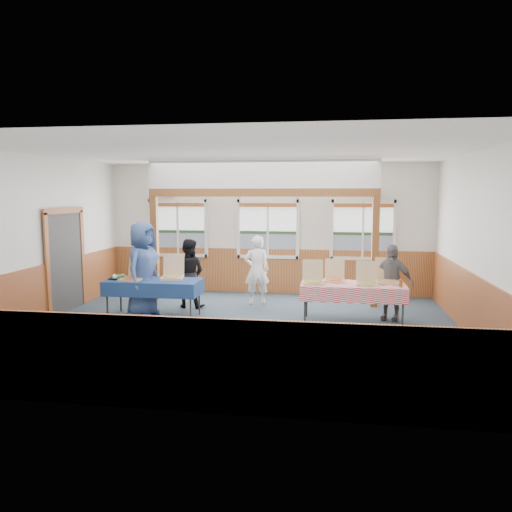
{
  "coord_description": "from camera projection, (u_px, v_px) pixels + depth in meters",
  "views": [
    {
      "loc": [
        1.55,
        -8.73,
        2.47
      ],
      "look_at": [
        0.08,
        1.0,
        1.23
      ],
      "focal_mm": 35.0,
      "sensor_mm": 36.0,
      "label": 1
    }
  ],
  "objects": [
    {
      "name": "wall_back",
      "position": [
        268.0,
        229.0,
        12.34
      ],
      "size": [
        8.0,
        0.0,
        8.0
      ],
      "primitive_type": "plane",
      "rotation": [
        1.57,
        0.0,
        0.0
      ],
      "color": "silver",
      "rests_on": "floor"
    },
    {
      "name": "pizza_box_e",
      "position": [
        367.0,
        281.0,
        9.41
      ],
      "size": [
        0.39,
        0.48,
        0.43
      ],
      "rotation": [
        0.0,
        0.0,
        0.0
      ],
      "color": "tan",
      "rests_on": "table_right"
    },
    {
      "name": "cased_opening",
      "position": [
        65.0,
        262.0,
        10.45
      ],
      "size": [
        0.06,
        1.3,
        2.1
      ],
      "primitive_type": "cube",
      "color": "#303030",
      "rests_on": "wall_left"
    },
    {
      "name": "post_right",
      "position": [
        375.0,
        252.0,
        10.84
      ],
      "size": [
        0.15,
        0.15,
        2.4
      ],
      "primitive_type": "cube",
      "color": "brown",
      "rests_on": "floor"
    },
    {
      "name": "woman_white",
      "position": [
        257.0,
        270.0,
        11.1
      ],
      "size": [
        0.65,
        0.52,
        1.55
      ],
      "primitive_type": "imported",
      "rotation": [
        0.0,
        0.0,
        3.45
      ],
      "color": "white",
      "rests_on": "floor"
    },
    {
      "name": "drink_glass",
      "position": [
        401.0,
        283.0,
        9.15
      ],
      "size": [
        0.07,
        0.07,
        0.15
      ],
      "primitive_type": "cylinder",
      "color": "brown",
      "rests_on": "table_right"
    },
    {
      "name": "floor",
      "position": [
        244.0,
        330.0,
        9.1
      ],
      "size": [
        8.0,
        8.0,
        0.0
      ],
      "primitive_type": "plane",
      "color": "#273440",
      "rests_on": "ground"
    },
    {
      "name": "cross_beam",
      "position": [
        261.0,
        193.0,
        11.05
      ],
      "size": [
        5.15,
        0.18,
        0.18
      ],
      "primitive_type": "cube",
      "color": "brown",
      "rests_on": "post_left"
    },
    {
      "name": "woman_black",
      "position": [
        188.0,
        273.0,
        10.84
      ],
      "size": [
        0.79,
        0.65,
        1.5
      ],
      "primitive_type": "imported",
      "rotation": [
        0.0,
        0.0,
        3.02
      ],
      "color": "black",
      "rests_on": "floor"
    },
    {
      "name": "ceiling",
      "position": [
        243.0,
        151.0,
        8.71
      ],
      "size": [
        8.0,
        8.0,
        0.0
      ],
      "primitive_type": "plane",
      "rotation": [
        3.14,
        0.0,
        0.0
      ],
      "color": "white",
      "rests_on": "wall_back"
    },
    {
      "name": "wainscot_right",
      "position": [
        474.0,
        308.0,
        8.44
      ],
      "size": [
        0.05,
        6.98,
        1.1
      ],
      "primitive_type": "cube",
      "color": "brown",
      "rests_on": "floor"
    },
    {
      "name": "wainscot_left",
      "position": [
        41.0,
        294.0,
        9.63
      ],
      "size": [
        0.05,
        6.98,
        1.1
      ],
      "primitive_type": "cube",
      "color": "brown",
      "rests_on": "floor"
    },
    {
      "name": "wall_right",
      "position": [
        479.0,
        246.0,
        8.31
      ],
      "size": [
        0.0,
        8.0,
        8.0
      ],
      "primitive_type": "plane",
      "rotation": [
        1.57,
        0.0,
        -1.57
      ],
      "color": "silver",
      "rests_on": "floor"
    },
    {
      "name": "post_left",
      "position": [
        155.0,
        249.0,
        11.58
      ],
      "size": [
        0.15,
        0.15,
        2.4
      ],
      "primitive_type": "cube",
      "color": "brown",
      "rests_on": "floor"
    },
    {
      "name": "table_right",
      "position": [
        353.0,
        286.0,
        9.54
      ],
      "size": [
        2.13,
        1.46,
        0.76
      ],
      "rotation": [
        0.0,
        0.0,
        0.31
      ],
      "color": "#303030",
      "rests_on": "floor"
    },
    {
      "name": "pizza_box_c",
      "position": [
        313.0,
        280.0,
        9.54
      ],
      "size": [
        0.44,
        0.52,
        0.43
      ],
      "rotation": [
        0.0,
        0.0,
        0.09
      ],
      "color": "tan",
      "rests_on": "table_right"
    },
    {
      "name": "window_left",
      "position": [
        178.0,
        225.0,
        12.63
      ],
      "size": [
        1.56,
        0.1,
        1.46
      ],
      "color": "white",
      "rests_on": "wall_back"
    },
    {
      "name": "veggie_tray",
      "position": [
        118.0,
        277.0,
        10.08
      ],
      "size": [
        0.39,
        0.39,
        0.09
      ],
      "color": "black",
      "rests_on": "table_left"
    },
    {
      "name": "table_left",
      "position": [
        154.0,
        282.0,
        9.98
      ],
      "size": [
        1.93,
        0.96,
        0.76
      ],
      "rotation": [
        0.0,
        0.0,
        -0.07
      ],
      "color": "#303030",
      "rests_on": "floor"
    },
    {
      "name": "wall_left",
      "position": [
        37.0,
        239.0,
        9.5
      ],
      "size": [
        0.0,
        8.0,
        8.0
      ],
      "primitive_type": "plane",
      "rotation": [
        1.57,
        0.0,
        1.57
      ],
      "color": "silver",
      "rests_on": "floor"
    },
    {
      "name": "pizza_box_a",
      "position": [
        133.0,
        277.0,
        9.91
      ],
      "size": [
        0.47,
        0.54,
        0.43
      ],
      "rotation": [
        0.0,
        0.0,
        -0.15
      ],
      "color": "tan",
      "rests_on": "table_left"
    },
    {
      "name": "pizza_box_d",
      "position": [
        334.0,
        278.0,
        9.76
      ],
      "size": [
        0.39,
        0.47,
        0.42
      ],
      "rotation": [
        0.0,
        0.0,
        -0.01
      ],
      "color": "tan",
      "rests_on": "table_right"
    },
    {
      "name": "wall_front",
      "position": [
        188.0,
        273.0,
        5.47
      ],
      "size": [
        8.0,
        0.0,
        8.0
      ],
      "primitive_type": "plane",
      "rotation": [
        -1.57,
        0.0,
        0.0
      ],
      "color": "silver",
      "rests_on": "floor"
    },
    {
      "name": "pizza_box_f",
      "position": [
        387.0,
        280.0,
        9.57
      ],
      "size": [
        0.43,
        0.53,
        0.47
      ],
      "rotation": [
        0.0,
        0.0,
        -0.01
      ],
      "color": "tan",
      "rests_on": "table_right"
    },
    {
      "name": "wainscot_back",
      "position": [
        268.0,
        271.0,
        12.44
      ],
      "size": [
        7.98,
        0.05,
        1.1
      ],
      "primitive_type": "cube",
      "color": "brown",
      "rests_on": "floor"
    },
    {
      "name": "wainscot_front",
      "position": [
        190.0,
        365.0,
        5.63
      ],
      "size": [
        7.98,
        0.05,
        1.1
      ],
      "primitive_type": "cube",
      "color": "brown",
      "rests_on": "floor"
    },
    {
      "name": "man_blue",
      "position": [
        143.0,
        269.0,
        10.03
      ],
      "size": [
        0.75,
        1.02,
        1.92
      ],
      "primitive_type": "imported",
      "rotation": [
        0.0,
        0.0,
        1.41
      ],
      "color": "#37538B",
      "rests_on": "floor"
    },
    {
      "name": "pizza_box_b",
      "position": [
        172.0,
        275.0,
        10.07
      ],
      "size": [
        0.51,
        0.59,
        0.47
      ],
      "rotation": [
        0.0,
        0.0,
        0.17
      ],
      "color": "tan",
      "rests_on": "table_left"
    },
    {
      "name": "window_right",
      "position": [
        363.0,
        227.0,
        11.94
      ],
      "size": [
        1.56,
        0.1,
        1.46
      ],
      "color": "white",
      "rests_on": "wall_back"
    },
    {
      "name": "window_mid",
      "position": [
        268.0,
        226.0,
        12.29
      ],
      "size": [
        1.56,
        0.1,
        1.46
      ],
      "color": "white",
      "rests_on": "wall_back"
    },
    {
      "name": "person_grey",
      "position": [
        391.0,
        282.0,
        9.75
      ],
      "size": [
        0.94,
        0.63,
        1.49
      ],
      "primitive_type": "imported",
      "rotation": [
        0.0,
        0.0,
        -0.33
      ],
      "color": "slate",
      "rests_on": "floor"
    }
  ]
}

